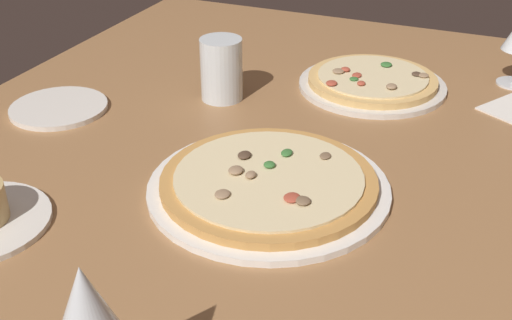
# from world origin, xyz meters

# --- Properties ---
(dining_table) EXTENTS (1.50, 1.10, 0.04)m
(dining_table) POSITION_xyz_m (0.00, 0.00, 0.02)
(dining_table) COLOR #996B42
(dining_table) RESTS_ON ground
(pizza_main) EXTENTS (0.34, 0.34, 0.03)m
(pizza_main) POSITION_xyz_m (-0.05, -0.06, 0.05)
(pizza_main) COLOR white
(pizza_main) RESTS_ON dining_table
(pizza_side) EXTENTS (0.27, 0.27, 0.03)m
(pizza_side) POSITION_xyz_m (0.36, -0.10, 0.05)
(pizza_side) COLOR silver
(pizza_side) RESTS_ON dining_table
(wine_glass_near) EXTENTS (0.07, 0.07, 0.18)m
(wine_glass_near) POSITION_xyz_m (-0.46, -0.07, 0.16)
(wine_glass_near) COLOR silver
(wine_glass_near) RESTS_ON dining_table
(water_glass) EXTENTS (0.08, 0.08, 0.11)m
(water_glass) POSITION_xyz_m (0.21, 0.14, 0.09)
(water_glass) COLOR silver
(water_glass) RESTS_ON dining_table
(side_plate) EXTENTS (0.17, 0.17, 0.01)m
(side_plate) POSITION_xyz_m (0.05, 0.38, 0.04)
(side_plate) COLOR silver
(side_plate) RESTS_ON dining_table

